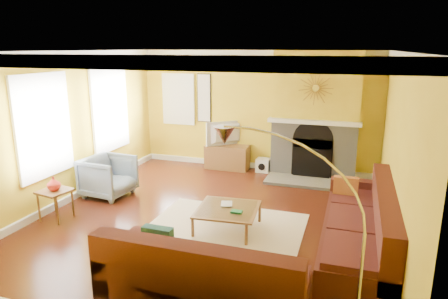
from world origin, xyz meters
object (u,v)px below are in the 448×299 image
(sectional_sofa, at_px, (272,223))
(media_console, at_px, (227,157))
(armchair, at_px, (108,176))
(side_table, at_px, (56,205))
(arc_lamp, at_px, (295,247))
(coffee_table, at_px, (228,219))

(sectional_sofa, distance_m, media_console, 4.03)
(armchair, bearing_deg, media_console, -28.51)
(sectional_sofa, height_order, armchair, sectional_sofa)
(side_table, relative_size, arc_lamp, 0.24)
(sectional_sofa, xyz_separation_m, coffee_table, (-0.80, 0.50, -0.27))
(coffee_table, bearing_deg, side_table, -169.88)
(coffee_table, distance_m, side_table, 2.85)
(coffee_table, relative_size, media_console, 0.92)
(sectional_sofa, relative_size, side_table, 7.37)
(media_console, bearing_deg, side_table, -116.57)
(sectional_sofa, distance_m, arc_lamp, 1.88)
(sectional_sofa, height_order, side_table, sectional_sofa)
(sectional_sofa, distance_m, armchair, 3.61)
(coffee_table, height_order, media_console, media_console)
(armchair, bearing_deg, arc_lamp, -121.20)
(coffee_table, relative_size, side_table, 1.83)
(side_table, height_order, arc_lamp, arc_lamp)
(arc_lamp, bearing_deg, side_table, 157.66)
(sectional_sofa, relative_size, coffee_table, 4.03)
(armchair, height_order, arc_lamp, arc_lamp)
(media_console, distance_m, side_table, 4.02)
(sectional_sofa, xyz_separation_m, media_console, (-1.80, 3.60, -0.17))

